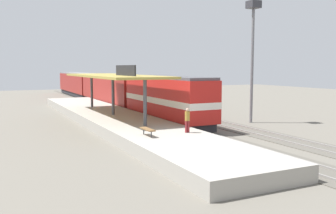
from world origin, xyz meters
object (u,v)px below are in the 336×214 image
at_px(light_mast, 253,36).
at_px(platform_bench, 147,129).
at_px(passenger_carriage_rear, 77,84).
at_px(locomotive, 166,99).
at_px(passenger_carriage_front, 110,90).
at_px(freight_car, 165,95).
at_px(person_waiting, 187,119).

bearing_deg(light_mast, platform_bench, -154.24).
relative_size(platform_bench, light_mast, 0.15).
bearing_deg(platform_bench, passenger_carriage_rear, 82.93).
distance_m(locomotive, passenger_carriage_rear, 38.80).
distance_m(passenger_carriage_front, passenger_carriage_rear, 20.80).
distance_m(locomotive, freight_car, 10.89).
xyz_separation_m(locomotive, light_mast, (7.80, -2.94, 5.99)).
xyz_separation_m(passenger_carriage_front, passenger_carriage_rear, (0.00, 20.80, 0.00)).
distance_m(platform_bench, person_waiting, 3.04).
bearing_deg(freight_car, locomotive, -115.00).
height_order(freight_car, light_mast, light_mast).
bearing_deg(locomotive, passenger_carriage_front, 90.00).
height_order(platform_bench, person_waiting, person_waiting).
bearing_deg(person_waiting, light_mast, 31.69).
height_order(platform_bench, passenger_carriage_rear, passenger_carriage_rear).
relative_size(platform_bench, freight_car, 0.14).
xyz_separation_m(platform_bench, locomotive, (6.00, 9.60, 1.07)).
distance_m(freight_car, person_waiting, 20.91).
bearing_deg(passenger_carriage_rear, locomotive, -90.00).
xyz_separation_m(passenger_carriage_rear, person_waiting, (-3.00, -48.41, -0.46)).
height_order(platform_bench, freight_car, freight_car).
bearing_deg(light_mast, person_waiting, -148.31).
xyz_separation_m(platform_bench, person_waiting, (3.00, -0.01, 0.51)).
height_order(light_mast, person_waiting, light_mast).
xyz_separation_m(locomotive, passenger_carriage_front, (0.00, 18.00, -0.10)).
xyz_separation_m(freight_car, light_mast, (3.20, -12.80, 6.43)).
height_order(platform_bench, passenger_carriage_front, passenger_carriage_front).
height_order(passenger_carriage_front, person_waiting, passenger_carriage_front).
xyz_separation_m(platform_bench, passenger_carriage_rear, (6.00, 48.40, 0.97)).
bearing_deg(light_mast, passenger_carriage_front, 110.43).
distance_m(locomotive, person_waiting, 10.08).
bearing_deg(locomotive, freight_car, 65.00).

